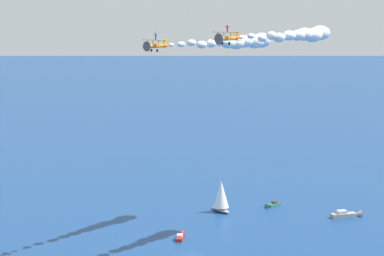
% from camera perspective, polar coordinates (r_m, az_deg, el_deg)
% --- Properties ---
extents(ground_plane, '(2000.00, 2000.00, 0.00)m').
position_cam_1_polar(ground_plane, '(174.87, 0.07, -9.75)').
color(ground_plane, navy).
extents(sailboat_near_centre, '(8.10, 5.50, 10.09)m').
position_cam_1_polar(sailboat_near_centre, '(211.32, 2.24, -5.20)').
color(sailboat_near_centre, '#9E9993').
rests_on(sailboat_near_centre, ground_plane).
extents(motorboat_far_stbd, '(6.32, 3.60, 1.79)m').
position_cam_1_polar(motorboat_far_stbd, '(187.91, -0.90, -8.28)').
color(motorboat_far_stbd, '#B21E1E').
rests_on(motorboat_far_stbd, ground_plane).
extents(motorboat_inshore, '(2.48, 8.86, 2.56)m').
position_cam_1_polar(motorboat_inshore, '(211.26, 11.79, -6.48)').
color(motorboat_inshore, '#9E9993').
rests_on(motorboat_inshore, ground_plane).
extents(motorboat_trailing, '(4.43, 5.79, 1.71)m').
position_cam_1_polar(motorboat_trailing, '(219.33, 6.14, -5.85)').
color(motorboat_trailing, '#33704C').
rests_on(motorboat_trailing, ground_plane).
extents(biplane_lead, '(6.53, 6.75, 3.56)m').
position_cam_1_polar(biplane_lead, '(159.83, 2.71, 6.89)').
color(biplane_lead, orange).
extents(wingwalker_lead, '(1.25, 0.98, 1.53)m').
position_cam_1_polar(wingwalker_lead, '(159.76, 2.72, 7.66)').
color(wingwalker_lead, red).
extents(smoke_trail_lead, '(24.81, 32.19, 4.07)m').
position_cam_1_polar(smoke_trail_lead, '(186.49, 8.69, 7.07)').
color(smoke_trail_lead, white).
extents(biplane_wingman, '(6.53, 6.75, 3.56)m').
position_cam_1_polar(biplane_wingman, '(171.16, -2.78, 6.32)').
color(biplane_wingman, orange).
extents(wingwalker_wingman, '(0.79, 0.63, 1.76)m').
position_cam_1_polar(wingwalker_wingman, '(171.06, -2.79, 7.05)').
color(wingwalker_wingman, '#1E4CB2').
extents(smoke_trail_wingman, '(27.20, 34.70, 4.09)m').
position_cam_1_polar(smoke_trail_wingman, '(198.02, 3.94, 6.59)').
color(smoke_trail_wingman, white).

